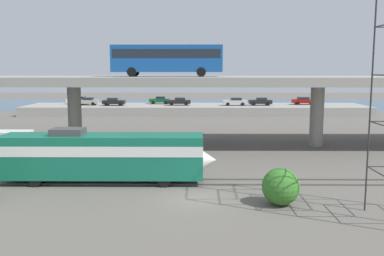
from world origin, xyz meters
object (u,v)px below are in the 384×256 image
at_px(parked_car_1, 179,101).
at_px(parked_car_4, 88,101).
at_px(parked_car_0, 304,101).
at_px(parked_car_7, 79,100).
at_px(parked_car_3, 235,101).
at_px(parked_car_5, 260,101).
at_px(transit_bus_on_overpass, 167,58).
at_px(parked_car_2, 114,102).
at_px(train_locomotive, 113,154).
at_px(parked_car_6, 160,100).

distance_m(parked_car_1, parked_car_4, 17.74).
relative_size(parked_car_0, parked_car_7, 1.00).
relative_size(parked_car_0, parked_car_3, 1.03).
xyz_separation_m(parked_car_5, parked_car_7, (-35.68, 2.64, 0.00)).
xyz_separation_m(transit_bus_on_overpass, parked_car_2, (-12.50, 34.15, -7.38)).
bearing_deg(train_locomotive, parked_car_4, 106.07).
xyz_separation_m(train_locomotive, parked_car_6, (-0.90, 53.82, 0.28)).
height_order(train_locomotive, parked_car_4, train_locomotive).
distance_m(parked_car_2, parked_car_5, 28.10).
relative_size(parked_car_1, parked_car_6, 1.09).
bearing_deg(transit_bus_on_overpass, parked_car_7, -61.95).
distance_m(parked_car_2, parked_car_3, 23.18).
bearing_deg(parked_car_2, parked_car_5, 1.86).
bearing_deg(parked_car_0, parked_car_3, -170.66).
distance_m(parked_car_1, parked_car_7, 20.24).
relative_size(transit_bus_on_overpass, parked_car_3, 2.65).
xyz_separation_m(parked_car_3, parked_car_5, (4.91, 0.42, 0.00)).
height_order(transit_bus_on_overpass, parked_car_5, transit_bus_on_overpass).
bearing_deg(parked_car_6, parked_car_5, 170.56).
distance_m(train_locomotive, parked_car_5, 53.91).
bearing_deg(parked_car_0, parked_car_6, 177.15).
bearing_deg(parked_car_3, parked_car_0, -170.66).
relative_size(parked_car_0, parked_car_6, 1.14).
relative_size(parked_car_2, parked_car_4, 1.02).
xyz_separation_m(parked_car_2, parked_car_4, (-5.27, 1.11, 0.00)).
distance_m(train_locomotive, parked_car_4, 52.82).
height_order(parked_car_4, parked_car_5, same).
height_order(train_locomotive, parked_car_5, train_locomotive).
relative_size(transit_bus_on_overpass, parked_car_5, 2.75).
relative_size(transit_bus_on_overpass, parked_car_1, 2.71).
height_order(parked_car_6, parked_car_7, same).
bearing_deg(parked_car_7, parked_car_2, 154.94).
distance_m(parked_car_1, parked_car_2, 12.50).
xyz_separation_m(transit_bus_on_overpass, parked_car_7, (-20.09, 37.70, -7.37)).
bearing_deg(transit_bus_on_overpass, parked_car_5, -113.97).
distance_m(parked_car_2, parked_car_7, 8.38).
bearing_deg(transit_bus_on_overpass, parked_car_3, -107.13).
bearing_deg(parked_car_0, transit_bus_on_overpass, -123.48).
height_order(transit_bus_on_overpass, parked_car_2, transit_bus_on_overpass).
bearing_deg(parked_car_5, parked_car_0, -168.19).
bearing_deg(parked_car_5, train_locomotive, 69.67).
bearing_deg(train_locomotive, transit_bus_on_overpass, 78.52).
bearing_deg(parked_car_4, train_locomotive, 106.07).
bearing_deg(parked_car_1, parked_car_2, 3.85).
bearing_deg(parked_car_7, parked_car_6, -177.78).
bearing_deg(parked_car_3, transit_bus_on_overpass, 72.87).
bearing_deg(train_locomotive, parked_car_6, 90.95).
bearing_deg(parked_car_3, parked_car_7, -5.67).
relative_size(transit_bus_on_overpass, parked_car_0, 2.58).
height_order(parked_car_0, parked_car_7, same).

